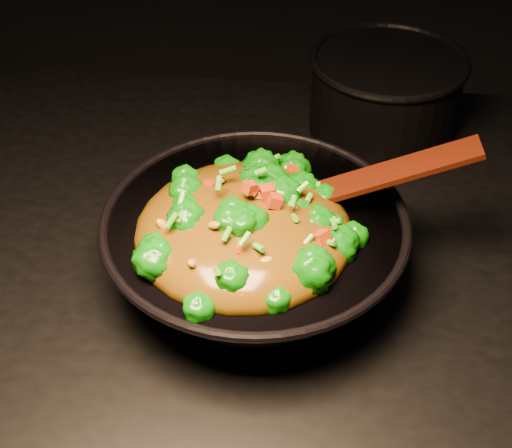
# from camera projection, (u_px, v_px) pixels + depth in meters

# --- Properties ---
(wok) EXTENTS (0.46, 0.46, 0.10)m
(wok) POSITION_uv_depth(u_px,v_px,m) (255.00, 251.00, 0.86)
(wok) COLOR black
(wok) RESTS_ON stovetop
(stir_fry) EXTENTS (0.29, 0.29, 0.09)m
(stir_fry) POSITION_uv_depth(u_px,v_px,m) (243.00, 206.00, 0.78)
(stir_fry) COLOR #0E6C07
(stir_fry) RESTS_ON wok
(spatula) EXTENTS (0.25, 0.06, 0.10)m
(spatula) POSITION_uv_depth(u_px,v_px,m) (368.00, 179.00, 0.82)
(spatula) COLOR #390F04
(spatula) RESTS_ON wok
(back_pot) EXTENTS (0.27, 0.27, 0.13)m
(back_pot) POSITION_uv_depth(u_px,v_px,m) (385.00, 94.00, 1.10)
(back_pot) COLOR black
(back_pot) RESTS_ON stovetop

